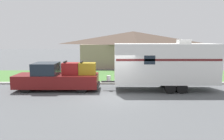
{
  "coord_description": "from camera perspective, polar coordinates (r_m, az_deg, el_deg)",
  "views": [
    {
      "loc": [
        -0.21,
        -13.05,
        3.56
      ],
      "look_at": [
        -0.26,
        1.76,
        1.4
      ],
      "focal_mm": 35.0,
      "sensor_mm": 36.0,
      "label": 1
    }
  ],
  "objects": [
    {
      "name": "ground_plane",
      "position": [
        13.53,
        1.09,
        -6.96
      ],
      "size": [
        120.0,
        120.0,
        0.0
      ],
      "primitive_type": "plane",
      "color": "#515456"
    },
    {
      "name": "curb_strip",
      "position": [
        17.16,
        0.9,
        -3.44
      ],
      "size": [
        80.0,
        0.3,
        0.14
      ],
      "color": "beige",
      "rests_on": "ground_plane"
    },
    {
      "name": "lawn_strip",
      "position": [
        20.76,
        0.78,
        -1.54
      ],
      "size": [
        80.0,
        7.0,
        0.03
      ],
      "color": "#477538",
      "rests_on": "ground_plane"
    },
    {
      "name": "house_across_street",
      "position": [
        28.4,
        5.69,
        5.71
      ],
      "size": [
        13.75,
        7.18,
        4.44
      ],
      "color": "gray",
      "rests_on": "ground_plane"
    },
    {
      "name": "pickup_truck",
      "position": [
        15.51,
        -13.79,
        -1.92
      ],
      "size": [
        5.75,
        1.94,
        2.02
      ],
      "color": "black",
      "rests_on": "ground_plane"
    },
    {
      "name": "travel_trailer",
      "position": [
        15.34,
        13.83,
        1.69
      ],
      "size": [
        7.77,
        2.29,
        3.48
      ],
      "color": "black",
      "rests_on": "ground_plane"
    },
    {
      "name": "mailbox",
      "position": [
        18.66,
        17.1,
        -0.08
      ],
      "size": [
        0.48,
        0.2,
        1.25
      ],
      "color": "brown",
      "rests_on": "ground_plane"
    }
  ]
}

